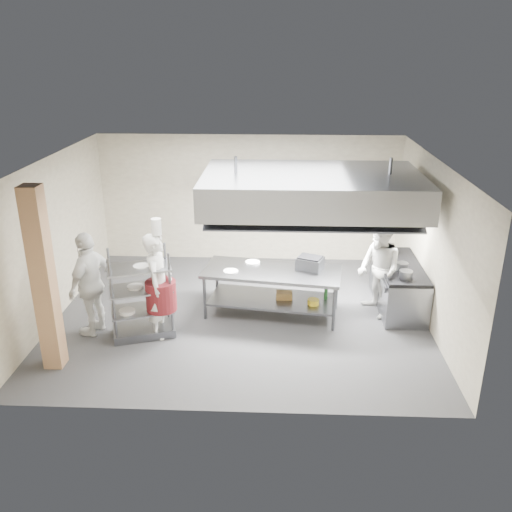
{
  "coord_description": "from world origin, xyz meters",
  "views": [
    {
      "loc": [
        0.7,
        -9.37,
        4.87
      ],
      "look_at": [
        0.28,
        0.2,
        1.14
      ],
      "focal_mm": 38.0,
      "sensor_mm": 36.0,
      "label": 1
    }
  ],
  "objects_px": {
    "chef_line": "(379,270)",
    "stockpot": "(402,267)",
    "cooking_range": "(398,287)",
    "chef_plating": "(91,284)",
    "chef_head": "(159,285)",
    "island": "(272,292)",
    "pass_rack": "(141,293)",
    "griddle": "(310,263)"
  },
  "relations": [
    {
      "from": "chef_head",
      "to": "pass_rack",
      "type": "bearing_deg",
      "value": 98.57
    },
    {
      "from": "pass_rack",
      "to": "chef_plating",
      "type": "bearing_deg",
      "value": 157.82
    },
    {
      "from": "chef_line",
      "to": "stockpot",
      "type": "relative_size",
      "value": 8.26
    },
    {
      "from": "chef_head",
      "to": "island",
      "type": "bearing_deg",
      "value": -60.5
    },
    {
      "from": "island",
      "to": "cooking_range",
      "type": "relative_size",
      "value": 1.29
    },
    {
      "from": "chef_head",
      "to": "chef_line",
      "type": "distance_m",
      "value": 4.09
    },
    {
      "from": "cooking_range",
      "to": "stockpot",
      "type": "xyz_separation_m",
      "value": [
        -0.04,
        -0.3,
        0.56
      ]
    },
    {
      "from": "cooking_range",
      "to": "chef_head",
      "type": "distance_m",
      "value": 4.68
    },
    {
      "from": "island",
      "to": "pass_rack",
      "type": "distance_m",
      "value": 2.49
    },
    {
      "from": "cooking_range",
      "to": "chef_head",
      "type": "height_order",
      "value": "chef_head"
    },
    {
      "from": "chef_line",
      "to": "griddle",
      "type": "height_order",
      "value": "chef_line"
    },
    {
      "from": "chef_head",
      "to": "chef_plating",
      "type": "height_order",
      "value": "chef_head"
    },
    {
      "from": "cooking_range",
      "to": "chef_plating",
      "type": "height_order",
      "value": "chef_plating"
    },
    {
      "from": "cooking_range",
      "to": "chef_line",
      "type": "height_order",
      "value": "chef_line"
    },
    {
      "from": "stockpot",
      "to": "pass_rack",
      "type": "bearing_deg",
      "value": -167.67
    },
    {
      "from": "cooking_range",
      "to": "griddle",
      "type": "distance_m",
      "value": 1.91
    },
    {
      "from": "pass_rack",
      "to": "griddle",
      "type": "relative_size",
      "value": 3.45
    },
    {
      "from": "pass_rack",
      "to": "griddle",
      "type": "distance_m",
      "value": 3.18
    },
    {
      "from": "griddle",
      "to": "chef_head",
      "type": "bearing_deg",
      "value": -137.57
    },
    {
      "from": "pass_rack",
      "to": "griddle",
      "type": "bearing_deg",
      "value": -0.11
    },
    {
      "from": "cooking_range",
      "to": "chef_line",
      "type": "relative_size",
      "value": 1.07
    },
    {
      "from": "chef_head",
      "to": "chef_line",
      "type": "bearing_deg",
      "value": -71.42
    },
    {
      "from": "cooking_range",
      "to": "griddle",
      "type": "relative_size",
      "value": 4.28
    },
    {
      "from": "chef_plating",
      "to": "chef_head",
      "type": "bearing_deg",
      "value": 105.91
    },
    {
      "from": "chef_head",
      "to": "chef_plating",
      "type": "distance_m",
      "value": 1.22
    },
    {
      "from": "chef_line",
      "to": "cooking_range",
      "type": "bearing_deg",
      "value": 107.34
    },
    {
      "from": "pass_rack",
      "to": "griddle",
      "type": "xyz_separation_m",
      "value": [
        3.0,
        1.0,
        0.22
      ]
    },
    {
      "from": "chef_line",
      "to": "stockpot",
      "type": "height_order",
      "value": "chef_line"
    },
    {
      "from": "island",
      "to": "cooking_range",
      "type": "bearing_deg",
      "value": 17.93
    },
    {
      "from": "chef_head",
      "to": "griddle",
      "type": "xyz_separation_m",
      "value": [
        2.68,
        0.98,
        0.06
      ]
    },
    {
      "from": "island",
      "to": "griddle",
      "type": "xyz_separation_m",
      "value": [
        0.71,
        0.09,
        0.57
      ]
    },
    {
      "from": "pass_rack",
      "to": "chef_line",
      "type": "xyz_separation_m",
      "value": [
        4.3,
        0.98,
        0.13
      ]
    },
    {
      "from": "chef_head",
      "to": "chef_plating",
      "type": "xyz_separation_m",
      "value": [
        -1.22,
        0.04,
        -0.01
      ]
    },
    {
      "from": "chef_line",
      "to": "chef_head",
      "type": "bearing_deg",
      "value": -95.67
    },
    {
      "from": "cooking_range",
      "to": "chef_plating",
      "type": "relative_size",
      "value": 1.05
    },
    {
      "from": "chef_plating",
      "to": "griddle",
      "type": "xyz_separation_m",
      "value": [
        3.9,
        0.95,
        0.07
      ]
    },
    {
      "from": "island",
      "to": "griddle",
      "type": "relative_size",
      "value": 5.52
    },
    {
      "from": "chef_plating",
      "to": "griddle",
      "type": "height_order",
      "value": "chef_plating"
    },
    {
      "from": "chef_head",
      "to": "stockpot",
      "type": "relative_size",
      "value": 8.52
    },
    {
      "from": "pass_rack",
      "to": "chef_plating",
      "type": "height_order",
      "value": "chef_plating"
    },
    {
      "from": "chef_line",
      "to": "pass_rack",
      "type": "bearing_deg",
      "value": -96.4
    },
    {
      "from": "cooking_range",
      "to": "griddle",
      "type": "xyz_separation_m",
      "value": [
        -1.78,
        -0.34,
        0.6
      ]
    }
  ]
}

